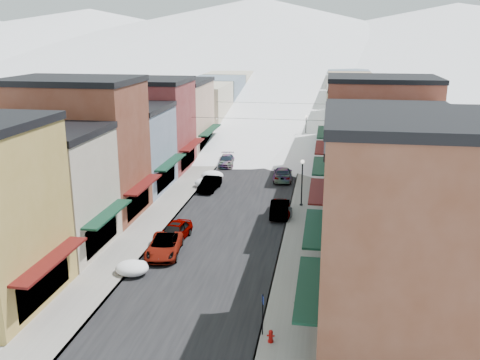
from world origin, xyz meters
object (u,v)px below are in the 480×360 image
(trash_can, at_px, (289,212))
(streetlamp_near, at_px, (302,177))
(car_white_suv, at_px, (164,246))
(car_dark_hatch, at_px, (210,184))
(fire_hydrant, at_px, (271,336))
(car_silver_sedan, at_px, (175,231))
(car_green_sedan, at_px, (280,208))

(trash_can, xyz_separation_m, streetlamp_near, (0.91, 3.69, 2.38))
(car_white_suv, bearing_deg, trash_can, 40.26)
(car_dark_hatch, relative_size, streetlamp_near, 0.96)
(car_dark_hatch, distance_m, fire_hydrant, 29.45)
(car_silver_sedan, distance_m, car_green_sedan, 10.70)
(car_silver_sedan, relative_size, streetlamp_near, 0.97)
(fire_hydrant, height_order, streetlamp_near, streetlamp_near)
(car_white_suv, xyz_separation_m, fire_hydrant, (9.23, -10.70, -0.23))
(car_dark_hatch, xyz_separation_m, fire_hydrant, (9.50, -27.87, -0.23))
(fire_hydrant, bearing_deg, car_white_suv, 130.79)
(fire_hydrant, bearing_deg, car_silver_sedan, 124.07)
(car_white_suv, bearing_deg, car_dark_hatch, 83.57)
(fire_hydrant, bearing_deg, streetlamp_near, 89.08)
(streetlamp_near, bearing_deg, car_white_suv, -126.04)
(fire_hydrant, bearing_deg, car_green_sedan, 93.89)
(car_silver_sedan, distance_m, car_dark_hatch, 14.24)
(car_dark_hatch, bearing_deg, car_silver_sedan, -84.43)
(car_silver_sedan, height_order, streetlamp_near, streetlamp_near)
(trash_can, height_order, streetlamp_near, streetlamp_near)
(car_silver_sedan, height_order, car_dark_hatch, car_silver_sedan)
(car_green_sedan, xyz_separation_m, streetlamp_near, (1.81, 2.93, 2.22))
(car_green_sedan, relative_size, fire_hydrant, 6.47)
(car_white_suv, distance_m, car_green_sedan, 12.90)
(car_white_suv, relative_size, streetlamp_near, 1.13)
(fire_hydrant, height_order, trash_can, trash_can)
(fire_hydrant, xyz_separation_m, streetlamp_near, (0.38, 23.91, 2.51))
(streetlamp_near, bearing_deg, trash_can, -103.90)
(car_green_sedan, distance_m, fire_hydrant, 21.02)
(trash_can, bearing_deg, fire_hydrant, -88.51)
(car_dark_hatch, bearing_deg, streetlamp_near, -17.40)
(car_silver_sedan, distance_m, fire_hydrant, 16.47)
(car_silver_sedan, xyz_separation_m, fire_hydrant, (9.23, -13.64, -0.27))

